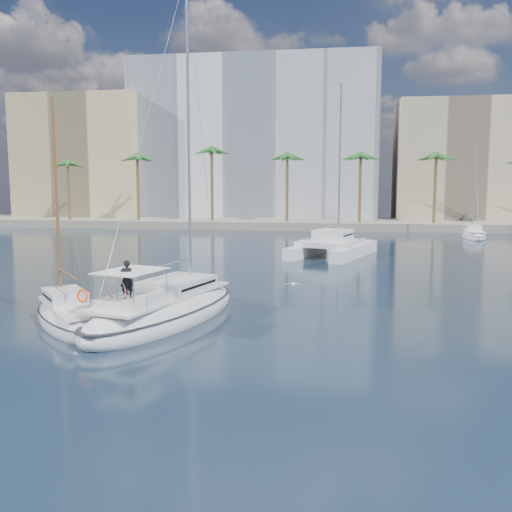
# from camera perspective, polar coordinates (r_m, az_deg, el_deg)

# --- Properties ---
(ground) EXTENTS (160.00, 160.00, 0.00)m
(ground) POSITION_cam_1_polar(r_m,az_deg,el_deg) (29.58, 1.38, -6.24)
(ground) COLOR black
(ground) RESTS_ON ground
(quay) EXTENTS (120.00, 14.00, 1.20)m
(quay) POSITION_cam_1_polar(r_m,az_deg,el_deg) (89.82, 6.45, 3.21)
(quay) COLOR gray
(quay) RESTS_ON ground
(building_modern) EXTENTS (42.00, 16.00, 28.00)m
(building_modern) POSITION_cam_1_polar(r_m,az_deg,el_deg) (102.97, 0.03, 11.24)
(building_modern) COLOR white
(building_modern) RESTS_ON ground
(building_tan_left) EXTENTS (22.00, 14.00, 22.00)m
(building_tan_left) POSITION_cam_1_polar(r_m,az_deg,el_deg) (107.78, -16.49, 9.17)
(building_tan_left) COLOR tan
(building_tan_left) RESTS_ON ground
(building_beige) EXTENTS (20.00, 14.00, 20.00)m
(building_beige) POSITION_cam_1_polar(r_m,az_deg,el_deg) (100.25, 19.56, 8.64)
(building_beige) COLOR tan
(building_beige) RESTS_ON ground
(palm_left) EXTENTS (3.60, 3.60, 12.30)m
(palm_left) POSITION_cam_1_polar(r_m,az_deg,el_deg) (93.53, -15.15, 9.10)
(palm_left) COLOR brown
(palm_left) RESTS_ON ground
(palm_centre) EXTENTS (3.60, 3.60, 12.30)m
(palm_centre) POSITION_cam_1_polar(r_m,az_deg,el_deg) (85.67, 6.42, 9.50)
(palm_centre) COLOR brown
(palm_centre) RESTS_ON ground
(main_sloop) EXTENTS (7.05, 13.06, 18.49)m
(main_sloop) POSITION_cam_1_polar(r_m,az_deg,el_deg) (29.20, -9.11, -5.40)
(main_sloop) COLOR silver
(main_sloop) RESTS_ON ground
(small_sloop) EXTENTS (7.25, 7.97, 11.81)m
(small_sloop) POSITION_cam_1_polar(r_m,az_deg,el_deg) (29.43, -18.19, -5.83)
(small_sloop) COLOR silver
(small_sloop) RESTS_ON ground
(catamaran) EXTENTS (8.82, 12.42, 16.48)m
(catamaran) POSITION_cam_1_polar(r_m,az_deg,el_deg) (55.11, 7.62, 1.19)
(catamaran) COLOR silver
(catamaran) RESTS_ON ground
(seagull) EXTENTS (1.11, 0.48, 0.21)m
(seagull) POSITION_cam_1_polar(r_m,az_deg,el_deg) (33.33, 3.77, -2.82)
(seagull) COLOR silver
(seagull) RESTS_ON ground
(moored_yacht_a) EXTENTS (3.37, 9.52, 11.90)m
(moored_yacht_a) POSITION_cam_1_polar(r_m,az_deg,el_deg) (77.57, 20.92, 1.69)
(moored_yacht_a) COLOR silver
(moored_yacht_a) RESTS_ON ground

